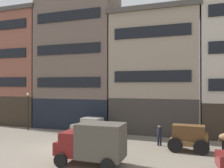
{
  "coord_description": "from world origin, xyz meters",
  "views": [
    {
      "loc": [
        9.76,
        -16.28,
        4.96
      ],
      "look_at": [
        3.48,
        1.81,
        5.05
      ],
      "focal_mm": 37.85,
      "sensor_mm": 36.0,
      "label": 1
    }
  ],
  "objects_px": {
    "streetlamp_curbside": "(28,106)",
    "delivery_truck_near": "(92,142)",
    "sedan_dark": "(91,127)",
    "pedestrian_officer": "(159,134)",
    "cargo_wagon": "(189,136)"
  },
  "relations": [
    {
      "from": "delivery_truck_near",
      "to": "streetlamp_curbside",
      "type": "height_order",
      "value": "streetlamp_curbside"
    },
    {
      "from": "sedan_dark",
      "to": "pedestrian_officer",
      "type": "distance_m",
      "value": 6.77
    },
    {
      "from": "delivery_truck_near",
      "to": "sedan_dark",
      "type": "distance_m",
      "value": 8.1
    },
    {
      "from": "streetlamp_curbside",
      "to": "delivery_truck_near",
      "type": "bearing_deg",
      "value": -35.51
    },
    {
      "from": "cargo_wagon",
      "to": "sedan_dark",
      "type": "xyz_separation_m",
      "value": [
        -9.0,
        2.27,
        -0.23
      ]
    },
    {
      "from": "cargo_wagon",
      "to": "sedan_dark",
      "type": "relative_size",
      "value": 0.77
    },
    {
      "from": "sedan_dark",
      "to": "pedestrian_officer",
      "type": "bearing_deg",
      "value": -10.14
    },
    {
      "from": "cargo_wagon",
      "to": "delivery_truck_near",
      "type": "distance_m",
      "value": 7.57
    },
    {
      "from": "delivery_truck_near",
      "to": "sedan_dark",
      "type": "relative_size",
      "value": 1.14
    },
    {
      "from": "delivery_truck_near",
      "to": "sedan_dark",
      "type": "bearing_deg",
      "value": 114.75
    },
    {
      "from": "delivery_truck_near",
      "to": "pedestrian_officer",
      "type": "xyz_separation_m",
      "value": [
        3.28,
        6.15,
        -0.44
      ]
    },
    {
      "from": "delivery_truck_near",
      "to": "pedestrian_officer",
      "type": "bearing_deg",
      "value": 61.95
    },
    {
      "from": "delivery_truck_near",
      "to": "streetlamp_curbside",
      "type": "distance_m",
      "value": 13.9
    },
    {
      "from": "sedan_dark",
      "to": "pedestrian_officer",
      "type": "height_order",
      "value": "sedan_dark"
    },
    {
      "from": "pedestrian_officer",
      "to": "delivery_truck_near",
      "type": "bearing_deg",
      "value": -118.05
    }
  ]
}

